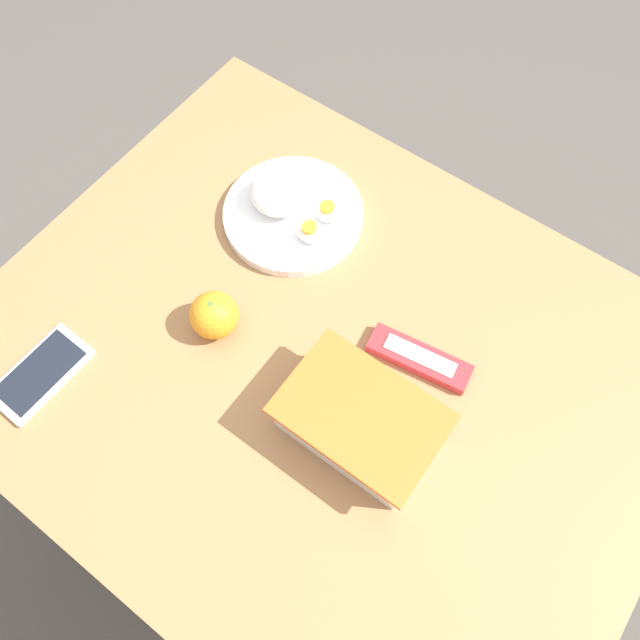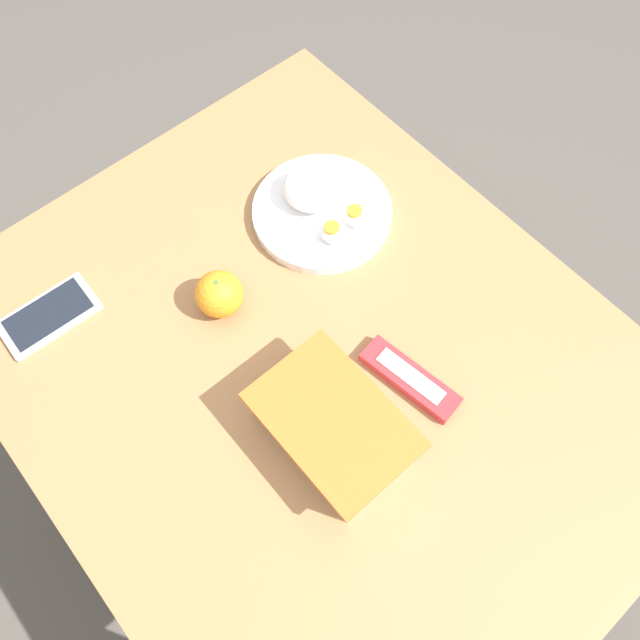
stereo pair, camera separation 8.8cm
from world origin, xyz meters
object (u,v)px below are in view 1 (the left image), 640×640
object	(u,v)px
food_container	(359,423)
orange_fruit	(214,315)
candy_bar	(419,358)
cell_phone	(41,373)
rice_plate	(291,210)

from	to	relation	value
food_container	orange_fruit	xyz separation A→B (m)	(0.25, -0.01, 0.00)
orange_fruit	candy_bar	bearing A→B (deg)	-154.76
orange_fruit	cell_phone	bearing A→B (deg)	53.61
rice_plate	cell_phone	bearing A→B (deg)	74.08
orange_fruit	rice_plate	world-z (taller)	orange_fruit
food_container	cell_phone	xyz separation A→B (m)	(0.40, 0.20, -0.03)
cell_phone	candy_bar	bearing A→B (deg)	-141.68
candy_bar	cell_phone	xyz separation A→B (m)	(0.42, 0.33, -0.00)
rice_plate	cell_phone	size ratio (longest dim) A/B	1.56
candy_bar	cell_phone	size ratio (longest dim) A/B	1.08
food_container	orange_fruit	world-z (taller)	food_container
food_container	cell_phone	distance (m)	0.45
candy_bar	food_container	bearing A→B (deg)	84.73
candy_bar	cell_phone	bearing A→B (deg)	38.32
food_container	candy_bar	world-z (taller)	food_container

